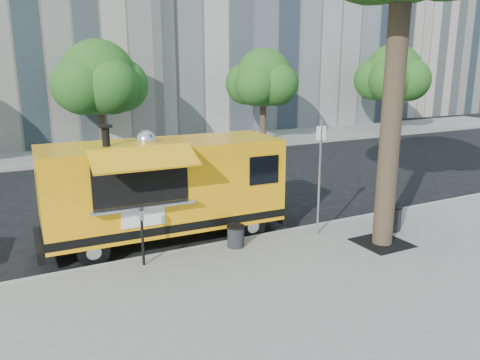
# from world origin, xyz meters

# --- Properties ---
(ground) EXTENTS (120.00, 120.00, 0.00)m
(ground) POSITION_xyz_m (0.00, 0.00, 0.00)
(ground) COLOR black
(ground) RESTS_ON ground
(sidewalk) EXTENTS (60.00, 6.00, 0.15)m
(sidewalk) POSITION_xyz_m (0.00, -4.00, 0.07)
(sidewalk) COLOR gray
(sidewalk) RESTS_ON ground
(curb) EXTENTS (60.00, 0.14, 0.16)m
(curb) POSITION_xyz_m (0.00, -0.93, 0.07)
(curb) COLOR #999993
(curb) RESTS_ON ground
(far_sidewalk) EXTENTS (60.00, 5.00, 0.15)m
(far_sidewalk) POSITION_xyz_m (0.00, 13.50, 0.07)
(far_sidewalk) COLOR gray
(far_sidewalk) RESTS_ON ground
(building_right) EXTENTS (16.00, 12.00, 16.00)m
(building_right) POSITION_xyz_m (30.00, 24.00, 8.00)
(building_right) COLOR #B7A798
(building_right) RESTS_ON ground
(tree_well) EXTENTS (1.20, 1.20, 0.02)m
(tree_well) POSITION_xyz_m (2.60, -2.80, 0.15)
(tree_well) COLOR black
(tree_well) RESTS_ON sidewalk
(far_tree_b) EXTENTS (3.60, 3.60, 5.50)m
(far_tree_b) POSITION_xyz_m (-1.00, 12.70, 3.83)
(far_tree_b) COLOR #33261C
(far_tree_b) RESTS_ON far_sidewalk
(far_tree_c) EXTENTS (3.24, 3.24, 5.21)m
(far_tree_c) POSITION_xyz_m (8.00, 12.40, 3.72)
(far_tree_c) COLOR #33261C
(far_tree_c) RESTS_ON far_sidewalk
(far_tree_d) EXTENTS (3.78, 3.78, 5.64)m
(far_tree_d) POSITION_xyz_m (18.00, 12.60, 3.89)
(far_tree_d) COLOR #33261C
(far_tree_d) RESTS_ON far_sidewalk
(sign_post) EXTENTS (0.28, 0.06, 3.00)m
(sign_post) POSITION_xyz_m (1.55, -1.55, 1.85)
(sign_post) COLOR silver
(sign_post) RESTS_ON sidewalk
(parking_meter) EXTENTS (0.11, 0.11, 1.33)m
(parking_meter) POSITION_xyz_m (-3.00, -1.35, 0.98)
(parking_meter) COLOR black
(parking_meter) RESTS_ON sidewalk
(food_truck) EXTENTS (6.29, 2.96, 3.06)m
(food_truck) POSITION_xyz_m (-1.99, 0.17, 1.44)
(food_truck) COLOR #FFA60D
(food_truck) RESTS_ON ground
(trash_bin_left) EXTENTS (0.44, 0.44, 0.53)m
(trash_bin_left) POSITION_xyz_m (-0.71, -1.33, 0.44)
(trash_bin_left) COLOR black
(trash_bin_left) RESTS_ON sidewalk
(trash_bin_right) EXTENTS (0.56, 0.56, 0.67)m
(trash_bin_right) POSITION_xyz_m (3.50, -2.17, 0.51)
(trash_bin_right) COLOR black
(trash_bin_right) RESTS_ON sidewalk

